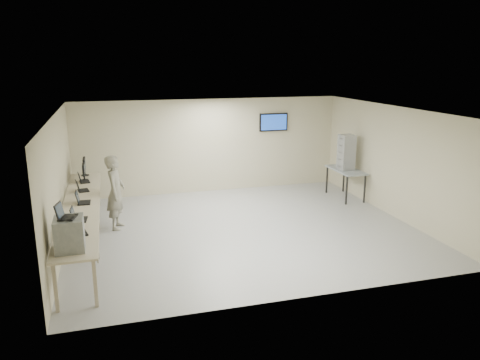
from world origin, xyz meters
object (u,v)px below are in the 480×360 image
object	(u,v)px
workbench	(82,208)
soldier	(116,192)
equipment_box	(69,234)
side_table	(346,172)

from	to	relation	value
workbench	soldier	world-z (taller)	soldier
equipment_box	side_table	distance (m)	8.37
soldier	side_table	bearing A→B (deg)	-69.13
soldier	workbench	bearing A→B (deg)	153.43
equipment_box	soldier	world-z (taller)	soldier
workbench	side_table	size ratio (longest dim) A/B	4.23
workbench	equipment_box	distance (m)	2.52
equipment_box	workbench	bearing A→B (deg)	87.75
side_table	equipment_box	bearing A→B (deg)	-150.09
soldier	side_table	xyz separation A→B (m)	(6.45, 0.81, -0.11)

